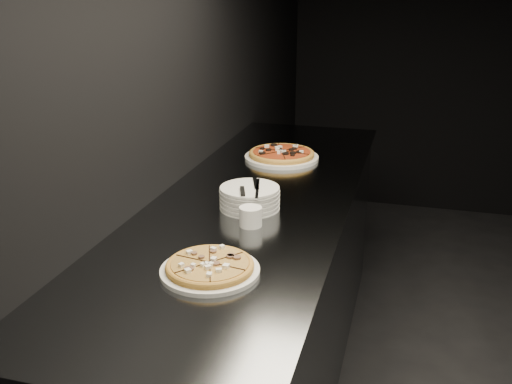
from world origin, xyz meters
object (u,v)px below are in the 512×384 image
(pizza_mushroom, at_px, (210,267))
(plate_stack, at_px, (250,198))
(counter, at_px, (257,297))
(cutlery, at_px, (251,188))
(ramekin, at_px, (251,216))
(pizza_tomato, at_px, (282,155))

(pizza_mushroom, height_order, plate_stack, plate_stack)
(counter, relative_size, plate_stack, 11.10)
(cutlery, bearing_deg, plate_stack, 98.01)
(pizza_mushroom, xyz_separation_m, cutlery, (-0.02, 0.50, 0.07))
(cutlery, bearing_deg, counter, 77.72)
(pizza_mushroom, distance_m, ramekin, 0.36)
(plate_stack, xyz_separation_m, cutlery, (0.01, -0.02, 0.04))
(plate_stack, bearing_deg, pizza_mushroom, -86.44)
(pizza_tomato, distance_m, cutlery, 0.67)
(pizza_mushroom, bearing_deg, cutlery, 92.68)
(plate_stack, height_order, ramekin, plate_stack)
(pizza_mushroom, bearing_deg, pizza_tomato, 93.11)
(cutlery, bearing_deg, pizza_tomato, 73.83)
(cutlery, bearing_deg, pizza_mushroom, -106.93)
(counter, bearing_deg, ramekin, -78.50)
(pizza_mushroom, height_order, pizza_tomato, pizza_tomato)
(counter, distance_m, cutlery, 0.57)
(pizza_tomato, bearing_deg, ramekin, -84.29)
(counter, distance_m, pizza_tomato, 0.70)
(pizza_mushroom, bearing_deg, plate_stack, 93.56)
(counter, xyz_separation_m, cutlery, (0.02, -0.16, 0.54))
(pizza_mushroom, relative_size, ramekin, 3.76)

